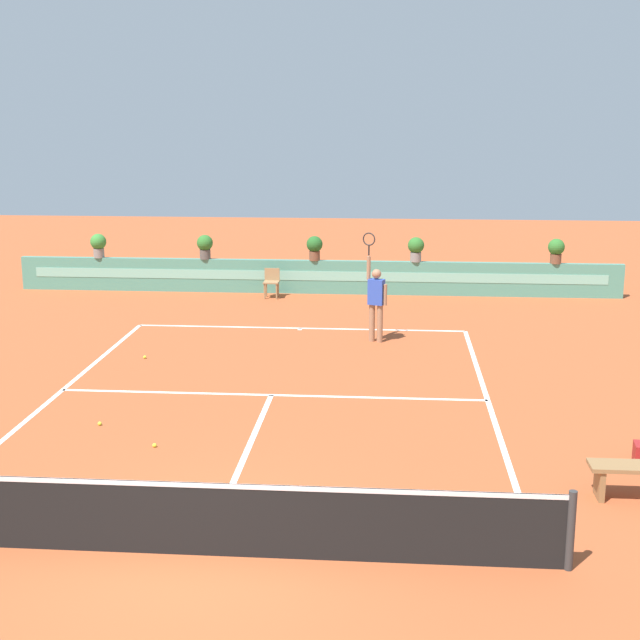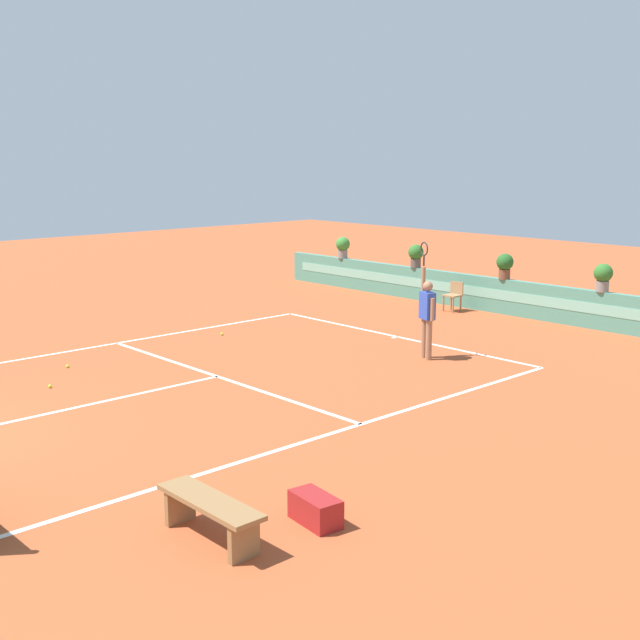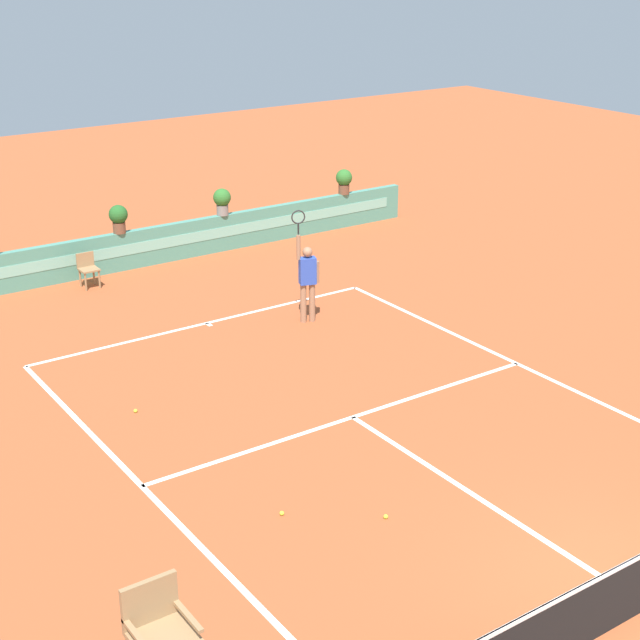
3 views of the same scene
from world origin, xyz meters
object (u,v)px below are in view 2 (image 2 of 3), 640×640
object	(u,v)px
ball_kid_chair	(454,295)
potted_plant_right	(603,276)
bench_courtside	(210,510)
gear_bag	(315,509)
tennis_ball_near_baseline	(50,386)
tennis_ball_by_sideline	(222,334)
potted_plant_far_left	(343,246)
potted_plant_left	(416,254)
tennis_player	(427,312)
potted_plant_centre	(505,265)
tennis_ball_mid_court	(67,366)

from	to	relation	value
ball_kid_chair	potted_plant_right	world-z (taller)	potted_plant_right
bench_courtside	gear_bag	xyz separation A→B (m)	(0.50, 1.20, -0.20)
tennis_ball_near_baseline	tennis_ball_by_sideline	distance (m)	5.51
ball_kid_chair	potted_plant_far_left	distance (m)	5.50
ball_kid_chair	gear_bag	bearing A→B (deg)	-58.43
tennis_ball_near_baseline	potted_plant_far_left	bearing A→B (deg)	111.51
tennis_ball_by_sideline	potted_plant_right	size ratio (longest dim) A/B	0.09
tennis_ball_near_baseline	bench_courtside	bearing A→B (deg)	-10.81
gear_bag	tennis_ball_by_sideline	world-z (taller)	gear_bag
ball_kid_chair	potted_plant_left	xyz separation A→B (m)	(-2.10, 0.73, 0.93)
potted_plant_far_left	gear_bag	bearing A→B (deg)	-45.28
tennis_player	tennis_ball_near_baseline	size ratio (longest dim) A/B	38.01
potted_plant_left	potted_plant_centre	xyz separation A→B (m)	(3.30, 0.00, 0.00)
gear_bag	potted_plant_left	distance (m)	16.32
tennis_player	tennis_ball_by_sideline	xyz separation A→B (m)	(-5.04, -1.91, -1.02)
tennis_ball_near_baseline	tennis_ball_by_sideline	xyz separation A→B (m)	(-1.61, 5.27, 0.00)
tennis_ball_by_sideline	potted_plant_left	xyz separation A→B (m)	(-0.20, 7.61, 1.38)
potted_plant_far_left	tennis_player	bearing A→B (deg)	-33.81
gear_bag	potted_plant_left	size ratio (longest dim) A/B	0.97
tennis_ball_mid_court	potted_plant_left	size ratio (longest dim) A/B	0.09
tennis_ball_mid_court	tennis_ball_by_sideline	distance (m)	4.33
gear_bag	tennis_ball_mid_court	distance (m)	9.17
ball_kid_chair	tennis_ball_near_baseline	xyz separation A→B (m)	(-0.29, -12.14, -0.44)
tennis_player	bench_courtside	bearing A→B (deg)	-65.29
gear_bag	tennis_ball_near_baseline	world-z (taller)	gear_bag
ball_kid_chair	bench_courtside	bearing A→B (deg)	-62.39
potted_plant_far_left	potted_plant_centre	world-z (taller)	same
gear_bag	tennis_player	world-z (taller)	tennis_player
tennis_ball_mid_court	potted_plant_right	size ratio (longest dim) A/B	0.09
ball_kid_chair	gear_bag	size ratio (longest dim) A/B	1.21
potted_plant_far_left	potted_plant_right	bearing A→B (deg)	0.00
bench_courtside	tennis_ball_by_sideline	world-z (taller)	bench_courtside
tennis_ball_mid_court	ball_kid_chair	bearing A→B (deg)	82.31
potted_plant_far_left	potted_plant_left	size ratio (longest dim) A/B	1.00
tennis_ball_mid_court	potted_plant_right	world-z (taller)	potted_plant_right
gear_bag	tennis_ball_by_sideline	xyz separation A→B (m)	(-9.49, 5.47, -0.15)
tennis_player	tennis_ball_near_baseline	world-z (taller)	tennis_player
ball_kid_chair	tennis_ball_near_baseline	bearing A→B (deg)	-91.38
potted_plant_left	tennis_ball_mid_court	bearing A→B (deg)	-87.17
tennis_ball_by_sideline	potted_plant_left	world-z (taller)	potted_plant_left
ball_kid_chair	tennis_ball_mid_court	bearing A→B (deg)	-97.69
tennis_player	potted_plant_right	bearing A→B (deg)	79.48
tennis_player	tennis_ball_near_baseline	distance (m)	8.02
ball_kid_chair	potted_plant_right	distance (m)	4.36
ball_kid_chair	potted_plant_left	bearing A→B (deg)	160.79
potted_plant_left	potted_plant_centre	size ratio (longest dim) A/B	1.00
ball_kid_chair	tennis_player	world-z (taller)	tennis_player
gear_bag	potted_plant_centre	distance (m)	14.60
bench_courtside	gear_bag	bearing A→B (deg)	67.58
bench_courtside	potted_plant_right	world-z (taller)	potted_plant_right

